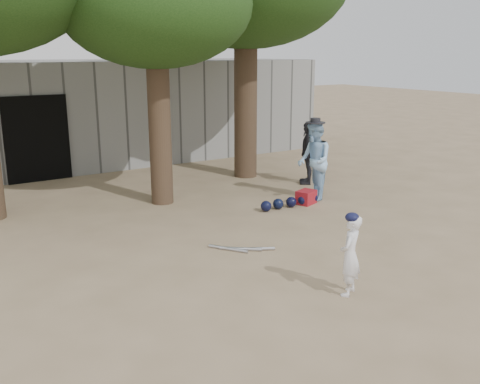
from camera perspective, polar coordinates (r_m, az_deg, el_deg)
ground at (r=8.29m, az=0.25°, el=-8.43°), size 70.00×70.00×0.00m
boy_player at (r=7.49m, az=11.66°, el=-6.63°), size 0.50×0.45×1.15m
spectator_blue at (r=12.09m, az=7.90°, el=3.30°), size 0.97×1.06×1.78m
spectator_dark at (r=13.60m, az=7.26°, el=4.18°), size 0.88×0.98×1.59m
red_bag at (r=11.88m, az=7.07°, el=-0.55°), size 0.50×0.44×0.30m
back_building at (r=17.32m, az=-18.88°, el=8.13°), size 16.00×5.24×3.00m
helmet_row at (r=11.61m, az=5.42°, el=-1.05°), size 1.51×0.28×0.23m
bat_pile at (r=9.10m, az=0.10°, el=-6.07°), size 0.91×0.76×0.06m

